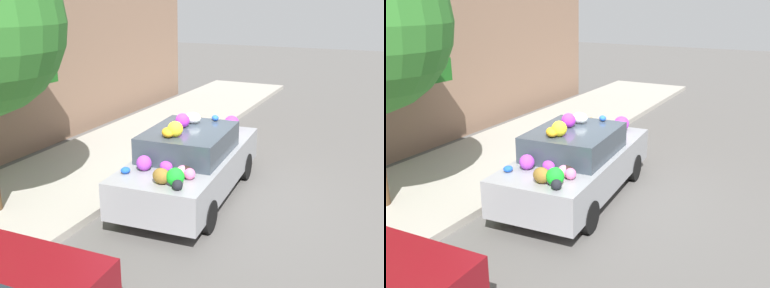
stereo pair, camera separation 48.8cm
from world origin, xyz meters
TOP-DOWN VIEW (x-y plane):
  - ground_plane at (0.00, 0.00)m, footprint 60.00×60.00m
  - sidewalk_curb at (0.00, 2.70)m, footprint 24.00×3.20m
  - building_facade at (-0.03, 4.92)m, footprint 18.00×1.20m
  - fire_hydrant at (1.52, 1.50)m, footprint 0.20×0.20m
  - art_car at (-0.04, -0.06)m, footprint 4.23×1.99m

SIDE VIEW (x-z plane):
  - ground_plane at x=0.00m, z-range 0.00..0.00m
  - sidewalk_curb at x=0.00m, z-range 0.00..0.15m
  - fire_hydrant at x=1.52m, z-range 0.15..0.85m
  - art_car at x=-0.04m, z-range -0.11..1.61m
  - building_facade at x=-0.03m, z-range -0.03..5.62m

